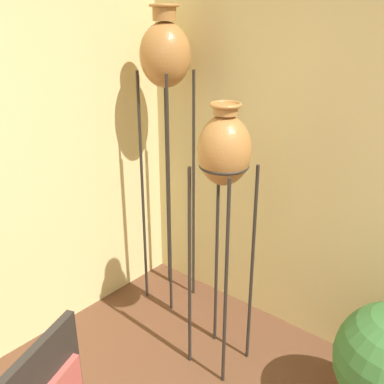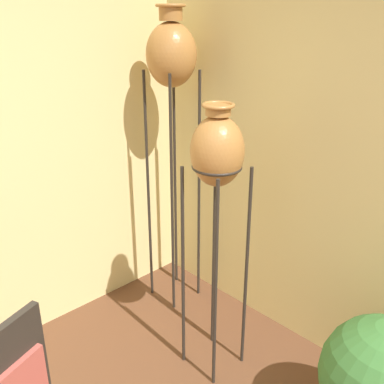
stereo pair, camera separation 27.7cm
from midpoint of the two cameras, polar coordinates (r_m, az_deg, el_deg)
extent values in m
cylinder|color=#28231E|center=(3.04, -5.53, -1.51)|extent=(0.02, 0.02, 1.71)
cylinder|color=#28231E|center=(3.21, -2.27, -0.10)|extent=(0.02, 0.02, 1.71)
cylinder|color=#28231E|center=(3.21, -8.75, -0.31)|extent=(0.02, 0.02, 1.71)
cylinder|color=#28231E|center=(3.37, -5.50, 0.97)|extent=(0.02, 0.02, 1.71)
torus|color=#28231E|center=(2.99, -6.13, 15.13)|extent=(0.26, 0.26, 0.02)
ellipsoid|color=#A87038|center=(2.98, -6.21, 16.88)|extent=(0.33, 0.33, 0.41)
cylinder|color=#A87038|center=(2.96, -6.42, 21.64)|extent=(0.15, 0.15, 0.09)
torus|color=#A87038|center=(2.96, -6.46, 22.49)|extent=(0.19, 0.19, 0.02)
cylinder|color=#28231E|center=(2.51, 1.10, -12.31)|extent=(0.02, 0.02, 1.30)
cylinder|color=#28231E|center=(2.68, 4.67, -9.85)|extent=(0.02, 0.02, 1.30)
cylinder|color=#28231E|center=(2.65, -3.35, -10.23)|extent=(0.02, 0.02, 1.30)
cylinder|color=#28231E|center=(2.82, 0.32, -8.07)|extent=(0.02, 0.02, 1.30)
torus|color=#28231E|center=(2.38, 0.76, 3.28)|extent=(0.27, 0.27, 0.02)
ellipsoid|color=#A87038|center=(2.35, 0.77, 5.25)|extent=(0.29, 0.29, 0.38)
cylinder|color=#A87038|center=(2.30, 0.79, 10.38)|extent=(0.13, 0.13, 0.05)
torus|color=#A87038|center=(2.29, 0.80, 11.00)|extent=(0.17, 0.17, 0.02)
camera|label=1|loc=(0.14, -92.82, -1.15)|focal=42.00mm
camera|label=2|loc=(0.14, 87.18, 1.15)|focal=42.00mm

